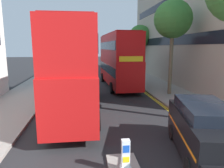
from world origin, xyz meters
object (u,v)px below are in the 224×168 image
object	(u,v)px
double_decker_bus_oncoming	(118,59)
pedestrian_far	(139,69)
taxi_minivan	(205,132)
keep_left_bollard	(126,156)
double_decker_bus_away	(74,66)

from	to	relation	value
double_decker_bus_oncoming	pedestrian_far	bearing A→B (deg)	61.01
taxi_minivan	keep_left_bollard	bearing A→B (deg)	-170.07
pedestrian_far	taxi_minivan	bearing A→B (deg)	-98.78
taxi_minivan	pedestrian_far	world-z (taller)	taxi_minivan
taxi_minivan	pedestrian_far	distance (m)	23.48
keep_left_bollard	taxi_minivan	size ratio (longest dim) A/B	0.22
keep_left_bollard	pedestrian_far	size ratio (longest dim) A/B	0.69
double_decker_bus_away	double_decker_bus_oncoming	distance (m)	9.49
double_decker_bus_oncoming	pedestrian_far	size ratio (longest dim) A/B	6.72
double_decker_bus_oncoming	keep_left_bollard	bearing A→B (deg)	-98.28
keep_left_bollard	pedestrian_far	distance (m)	24.72
double_decker_bus_away	double_decker_bus_oncoming	xyz separation A→B (m)	(4.23, 8.50, 0.00)
keep_left_bollard	taxi_minivan	world-z (taller)	taxi_minivan
double_decker_bus_oncoming	double_decker_bus_away	bearing A→B (deg)	-116.44
keep_left_bollard	pedestrian_far	xyz separation A→B (m)	(6.80, 23.77, 0.38)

